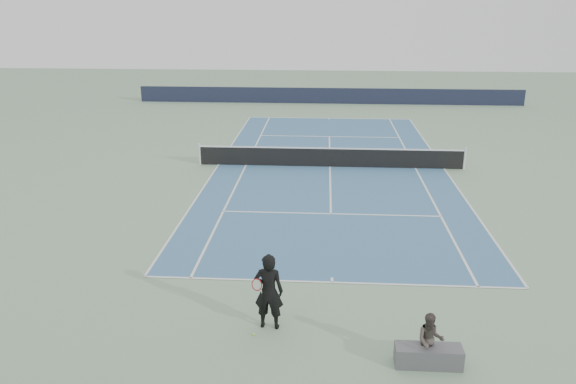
# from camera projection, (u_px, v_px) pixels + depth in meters

# --- Properties ---
(ground) EXTENTS (80.00, 80.00, 0.00)m
(ground) POSITION_uv_depth(u_px,v_px,m) (330.00, 167.00, 27.29)
(ground) COLOR gray
(court_surface) EXTENTS (10.97, 23.77, 0.01)m
(court_surface) POSITION_uv_depth(u_px,v_px,m) (330.00, 167.00, 27.29)
(court_surface) COLOR #3C6A8F
(court_surface) RESTS_ON ground
(tennis_net) EXTENTS (12.90, 0.10, 1.07)m
(tennis_net) POSITION_uv_depth(u_px,v_px,m) (330.00, 157.00, 27.13)
(tennis_net) COLOR silver
(tennis_net) RESTS_ON ground
(windscreen_far) EXTENTS (30.00, 0.25, 1.20)m
(windscreen_far) POSITION_uv_depth(u_px,v_px,m) (329.00, 96.00, 43.99)
(windscreen_far) COLOR black
(windscreen_far) RESTS_ON ground
(tennis_player) EXTENTS (0.84, 0.58, 1.97)m
(tennis_player) POSITION_uv_depth(u_px,v_px,m) (269.00, 291.00, 13.60)
(tennis_player) COLOR black
(tennis_player) RESTS_ON ground
(tennis_ball) EXTENTS (0.06, 0.06, 0.06)m
(tennis_ball) POSITION_uv_depth(u_px,v_px,m) (254.00, 334.00, 13.53)
(tennis_ball) COLOR #BFE72F
(tennis_ball) RESTS_ON ground
(spectator_bench) EXTENTS (1.49, 0.57, 1.28)m
(spectator_bench) POSITION_uv_depth(u_px,v_px,m) (429.00, 348.00, 12.29)
(spectator_bench) COLOR #525256
(spectator_bench) RESTS_ON ground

